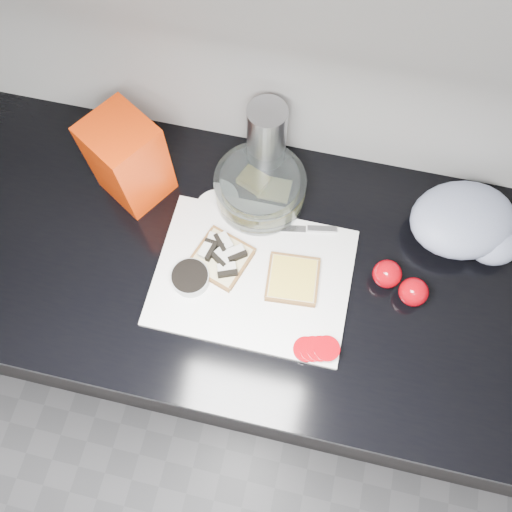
{
  "coord_description": "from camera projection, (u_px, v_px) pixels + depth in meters",
  "views": [
    {
      "loc": [
        0.02,
        0.82,
        1.88
      ],
      "look_at": [
        -0.07,
        1.19,
        0.95
      ],
      "focal_mm": 35.0,
      "sensor_mm": 36.0,
      "label": 1
    }
  ],
  "objects": [
    {
      "name": "bread_bag",
      "position": [
        128.0,
        160.0,
        1.03
      ],
      "size": [
        0.17,
        0.17,
        0.21
      ],
      "primitive_type": "cube",
      "rotation": [
        0.0,
        0.0,
        -0.55
      ],
      "color": "#F32004",
      "rests_on": "countertop"
    },
    {
      "name": "tub_lid",
      "position": [
        217.0,
        209.0,
        1.1
      ],
      "size": [
        0.13,
        0.13,
        0.01
      ],
      "primitive_type": "cylinder",
      "rotation": [
        0.0,
        0.0,
        -0.38
      ],
      "color": "white",
      "rests_on": "countertop"
    },
    {
      "name": "seed_tub",
      "position": [
        191.0,
        278.0,
        1.02
      ],
      "size": [
        0.08,
        0.08,
        0.04
      ],
      "color": "#9CA1A1",
      "rests_on": "countertop"
    },
    {
      "name": "base_cabinet",
      "position": [
        279.0,
        325.0,
        1.48
      ],
      "size": [
        3.5,
        0.6,
        0.86
      ],
      "primitive_type": "cube",
      "color": "black",
      "rests_on": "ground"
    },
    {
      "name": "cutting_board",
      "position": [
        253.0,
        277.0,
        1.03
      ],
      "size": [
        0.4,
        0.3,
        0.01
      ],
      "primitive_type": "cube",
      "color": "white",
      "rests_on": "countertop"
    },
    {
      "name": "bread_left",
      "position": [
        221.0,
        257.0,
        1.03
      ],
      "size": [
        0.14,
        0.14,
        0.03
      ],
      "rotation": [
        0.0,
        0.0,
        -0.32
      ],
      "color": "beige",
      "rests_on": "cutting_board"
    },
    {
      "name": "whole_tomatoes",
      "position": [
        400.0,
        283.0,
        1.0
      ],
      "size": [
        0.12,
        0.09,
        0.06
      ],
      "rotation": [
        0.0,
        0.0,
        -0.12
      ],
      "color": "#A7030C",
      "rests_on": "countertop"
    },
    {
      "name": "bread_right",
      "position": [
        293.0,
        279.0,
        1.02
      ],
      "size": [
        0.12,
        0.12,
        0.02
      ],
      "rotation": [
        0.0,
        0.0,
        0.08
      ],
      "color": "beige",
      "rests_on": "cutting_board"
    },
    {
      "name": "glass_bowl",
      "position": [
        260.0,
        190.0,
        1.08
      ],
      "size": [
        0.2,
        0.2,
        0.08
      ],
      "rotation": [
        0.0,
        0.0,
        -0.39
      ],
      "color": "silver",
      "rests_on": "countertop"
    },
    {
      "name": "knife",
      "position": [
        302.0,
        229.0,
        1.07
      ],
      "size": [
        0.2,
        0.05,
        0.01
      ],
      "rotation": [
        0.0,
        0.0,
        0.18
      ],
      "color": "#B4B3B8",
      "rests_on": "cutting_board"
    },
    {
      "name": "grocery_bag",
      "position": [
        467.0,
        223.0,
        1.04
      ],
      "size": [
        0.28,
        0.25,
        0.1
      ],
      "rotation": [
        0.0,
        0.0,
        0.4
      ],
      "color": "#9DA7C1",
      "rests_on": "countertop"
    },
    {
      "name": "tomato_slices",
      "position": [
        316.0,
        349.0,
        0.96
      ],
      "size": [
        0.1,
        0.07,
        0.02
      ],
      "rotation": [
        0.0,
        0.0,
        -0.26
      ],
      "color": "#A7030C",
      "rests_on": "cutting_board"
    },
    {
      "name": "countertop",
      "position": [
        288.0,
        271.0,
        1.07
      ],
      "size": [
        3.5,
        0.64,
        0.04
      ],
      "primitive_type": "cube",
      "color": "black",
      "rests_on": "base_cabinet"
    },
    {
      "name": "steel_canister",
      "position": [
        266.0,
        141.0,
        1.05
      ],
      "size": [
        0.08,
        0.08,
        0.2
      ],
      "primitive_type": "cylinder",
      "color": "#AEAEB3",
      "rests_on": "countertop"
    }
  ]
}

